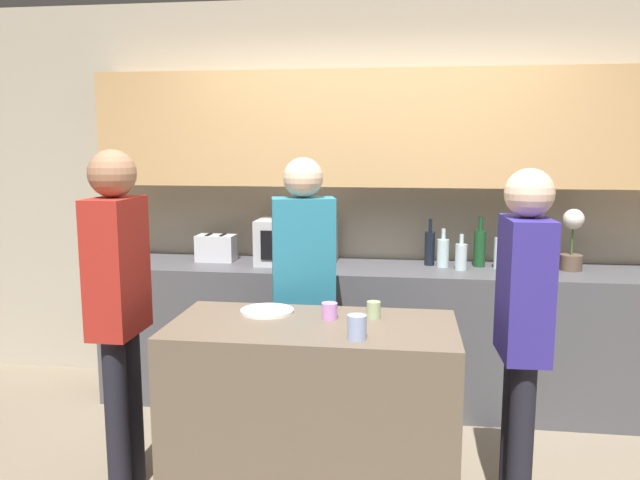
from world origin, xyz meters
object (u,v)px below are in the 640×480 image
(bottle_2, at_px, (461,256))
(plate_on_island, at_px, (267,311))
(person_left, at_px, (304,280))
(bottle_0, at_px, (430,247))
(microwave, at_px, (297,241))
(person_right, at_px, (523,318))
(cup_1, at_px, (374,310))
(toaster, at_px, (216,248))
(bottle_5, at_px, (515,256))
(bottle_1, at_px, (443,252))
(potted_plant, at_px, (572,240))
(bottle_6, at_px, (535,257))
(bottle_7, at_px, (551,258))
(person_center, at_px, (118,294))
(bottle_3, at_px, (480,248))
(bottle_4, at_px, (499,252))
(cup_0, at_px, (357,327))
(cup_2, at_px, (330,311))

(bottle_2, height_order, plate_on_island, bottle_2)
(person_left, bearing_deg, bottle_0, -144.41)
(microwave, distance_m, plate_on_island, 1.21)
(bottle_2, xyz_separation_m, person_right, (0.17, -1.24, -0.05))
(cup_1, bearing_deg, toaster, 133.16)
(bottle_5, bearing_deg, bottle_1, 168.36)
(potted_plant, bearing_deg, bottle_6, -153.97)
(microwave, distance_m, bottle_6, 1.54)
(bottle_7, distance_m, person_center, 2.62)
(bottle_2, xyz_separation_m, bottle_7, (0.56, 0.02, -0.00))
(bottle_6, bearing_deg, microwave, 175.59)
(bottle_1, height_order, bottle_5, bottle_5)
(bottle_3, relative_size, plate_on_island, 1.27)
(bottle_1, bearing_deg, person_right, -78.19)
(person_left, bearing_deg, bottle_7, -167.47)
(bottle_4, relative_size, person_center, 0.16)
(bottle_4, relative_size, person_right, 0.17)
(bottle_6, distance_m, person_left, 1.51)
(bottle_3, xyz_separation_m, bottle_6, (0.32, -0.16, -0.03))
(person_left, bearing_deg, bottle_6, -167.69)
(microwave, height_order, person_left, person_left)
(bottle_0, bearing_deg, microwave, -176.82)
(plate_on_island, bearing_deg, cup_1, -2.66)
(potted_plant, height_order, bottle_3, potted_plant)
(bottle_1, relative_size, bottle_4, 0.91)
(person_right, bearing_deg, potted_plant, -23.94)
(bottle_4, xyz_separation_m, cup_1, (-0.75, -1.22, -0.08))
(plate_on_island, bearing_deg, bottle_0, 56.50)
(cup_0, bearing_deg, person_center, 169.93)
(bottle_7, distance_m, person_left, 1.63)
(bottle_3, bearing_deg, person_center, -142.72)
(person_center, bearing_deg, bottle_4, 124.74)
(bottle_3, height_order, cup_0, bottle_3)
(bottle_3, xyz_separation_m, cup_1, (-0.63, -1.27, -0.10))
(bottle_0, relative_size, bottle_1, 1.23)
(toaster, distance_m, bottle_7, 2.21)
(cup_2, bearing_deg, toaster, 126.58)
(bottle_5, xyz_separation_m, person_right, (-0.17, -1.23, -0.06))
(potted_plant, xyz_separation_m, person_center, (-2.41, -1.36, -0.11))
(potted_plant, relative_size, bottle_0, 1.27)
(person_left, bearing_deg, potted_plant, -167.62)
(potted_plant, distance_m, person_center, 2.76)
(bottle_6, bearing_deg, toaster, 176.74)
(bottle_4, bearing_deg, plate_on_island, -136.59)
(microwave, height_order, person_right, person_right)
(toaster, height_order, bottle_6, bottle_6)
(cup_0, bearing_deg, bottle_4, 62.89)
(potted_plant, distance_m, cup_2, 1.90)
(bottle_7, bearing_deg, person_center, -150.30)
(microwave, bearing_deg, bottle_2, -4.27)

